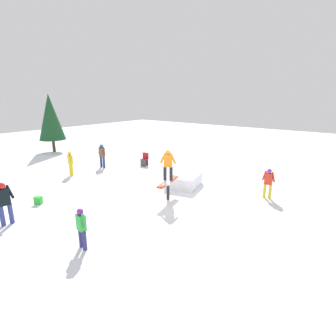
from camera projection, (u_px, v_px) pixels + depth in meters
The scene contains 13 objects.
ground_plane at pixel (168, 199), 12.05m from camera, with size 60.00×60.00×0.00m, color white.
rail_feature at pixel (168, 184), 11.86m from camera, with size 1.82×0.71×0.89m.
snow_kicker_ramp at pixel (184, 180), 13.75m from camera, with size 1.80×1.50×0.64m, color white.
main_rider_on_rail at pixel (168, 165), 11.62m from camera, with size 1.33×0.93×1.43m.
bystander_green at pixel (81, 226), 7.98m from camera, with size 0.23×0.60×1.34m.
bystander_black at pixel (4, 201), 9.45m from camera, with size 0.71×0.26×1.63m.
bystander_brown at pixel (102, 155), 17.20m from camera, with size 0.23×0.70×1.56m.
bystander_yellow at pixel (70, 162), 15.49m from camera, with size 0.26×0.60×1.44m.
bystander_red at pixel (268, 182), 12.00m from camera, with size 0.21×0.60×1.41m.
loose_snowboard_white at pixel (154, 174), 15.88m from camera, with size 1.39×0.28×0.02m, color white.
folding_chair at pixel (145, 160), 17.77m from camera, with size 0.54×0.54×0.88m.
backpack_on_snow at pixel (38, 200), 11.49m from camera, with size 0.30×0.22×0.34m, color green.
pine_tree_near at pixel (50, 117), 21.54m from camera, with size 2.10×2.10×4.78m.
Camera 1 is at (8.85, 6.92, 4.59)m, focal length 28.00 mm.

